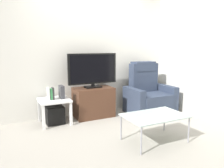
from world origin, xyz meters
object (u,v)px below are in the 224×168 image
Objects in this scene: recliner_armchair at (148,95)px; book_middle at (51,94)px; tv_stand at (94,102)px; coffee_table at (155,117)px; book_leftmost at (48,94)px; book_rightmost at (53,93)px; television at (93,70)px; side_table at (54,103)px; subwoofer_box at (55,115)px; game_console at (62,92)px; cell_phone at (158,115)px.

book_middle is (-2.04, 0.14, 0.19)m from recliner_armchair.
tv_stand is 1.57m from coffee_table.
book_leftmost is at bearing 130.96° from coffee_table.
book_rightmost is 0.24× the size of coffee_table.
television is 1.86× the size of side_table.
recliner_armchair is 3.40× the size of subwoofer_box.
side_table is (-0.80, -0.08, -0.57)m from television.
side_table is at bearing 11.31° from book_leftmost.
book_rightmost is 0.17m from game_console.
recliner_armchair is 2.03m from book_rightmost.
book_middle is at bearing -171.19° from game_console.
television reaches higher than book_leftmost.
television is at bearing 5.50° from subwoofer_box.
tv_stand is 0.66m from television.
television reaches higher than game_console.
tv_stand is 0.94m from book_leftmost.
book_rightmost is 1.91m from cell_phone.
side_table is 1.91m from cell_phone.
recliner_armchair reaches higher than tv_stand.
subwoofer_box is 0.41m from book_middle.
recliner_armchair reaches higher than coffee_table.
book_rightmost is (0.08, 0.00, -0.00)m from book_leftmost.
television is at bearing 102.97° from coffee_table.
television reaches higher than book_middle.
recliner_armchair reaches higher than book_rightmost.
cell_phone is at bearing -34.91° from coffee_table.
subwoofer_box is at bearing -174.50° from television.
book_middle is at bearing 0.00° from book_leftmost.
television is 4.96× the size of book_middle.
book_middle is 1.93m from cell_phone.
tv_stand is 3.24× the size of game_console.
coffee_table is (1.26, -1.45, -0.19)m from book_leftmost.
side_table is 0.18m from book_rightmost.
television is 0.94m from book_middle.
game_console is 1.58× the size of cell_phone.
recliner_armchair is 2.11m from book_leftmost.
book_leftmost is at bearing -168.69° from subwoofer_box.
book_leftmost is (-0.90, -0.10, -0.38)m from television.
game_console is (-1.85, 0.17, 0.21)m from recliner_armchair.
recliner_armchair is at bearing 57.31° from coffee_table.
book_leftmost is 0.25m from game_console.
subwoofer_box is at bearing 22.35° from book_middle.
game_console is at bearing 88.58° from cell_phone.
game_console is at bearing -174.15° from television.
book_rightmost is at bearing -136.02° from subwoofer_box.
book_leftmost reaches higher than tv_stand.
book_middle is at bearing -174.73° from tv_stand.
television is 4.25× the size of game_console.
recliner_armchair is at bearing -3.91° from book_leftmost.
side_table is at bearing 22.35° from book_middle.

